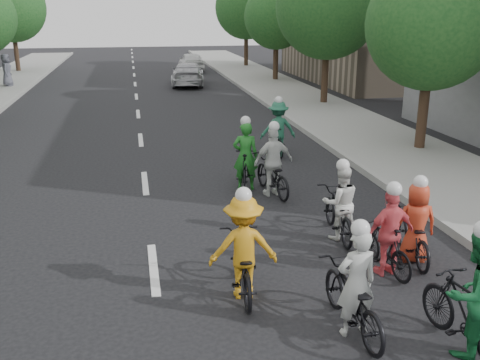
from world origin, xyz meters
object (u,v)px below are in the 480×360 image
object	(u,v)px
cyclist_1	(471,303)
cyclist_5	(245,164)
cyclist_6	(339,209)
cyclist_0	(353,295)
spectator_2	(7,70)
cyclist_2	(243,256)
cyclist_8	(273,170)
follow_car_lead	(188,74)
cyclist_4	(413,230)
cyclist_7	(278,132)
follow_car_trail	(191,62)
cyclist_3	(388,240)

from	to	relation	value
cyclist_1	cyclist_5	distance (m)	7.46
cyclist_6	cyclist_0	bearing A→B (deg)	77.46
cyclist_5	spectator_2	bearing A→B (deg)	-52.76
cyclist_1	cyclist_6	xyz separation A→B (m)	(-0.29, 3.91, -0.13)
cyclist_2	cyclist_5	bearing A→B (deg)	-97.78
cyclist_8	spectator_2	distance (m)	23.48
cyclist_5	cyclist_6	bearing A→B (deg)	121.33
cyclist_6	cyclist_1	bearing A→B (deg)	99.61
cyclist_1	cyclist_8	xyz separation A→B (m)	(-0.92, 6.71, -0.08)
cyclist_5	follow_car_lead	world-z (taller)	cyclist_5
cyclist_6	follow_car_lead	bearing A→B (deg)	-83.16
cyclist_5	cyclist_6	distance (m)	3.60
cyclist_5	cyclist_8	distance (m)	0.83
cyclist_5	follow_car_lead	distance (m)	19.80
cyclist_4	cyclist_8	bearing A→B (deg)	-59.00
cyclist_7	follow_car_trail	world-z (taller)	cyclist_7
cyclist_5	cyclist_8	world-z (taller)	cyclist_5
cyclist_3	follow_car_lead	xyz separation A→B (m)	(-0.83, 24.80, 0.06)
cyclist_4	spectator_2	world-z (taller)	spectator_2
cyclist_4	follow_car_lead	bearing A→B (deg)	-76.90
cyclist_2	spectator_2	xyz separation A→B (m)	(-8.61, 25.74, 0.38)
cyclist_7	spectator_2	xyz separation A→B (m)	(-11.41, 17.54, 0.32)
cyclist_8	follow_car_lead	size ratio (longest dim) A/B	0.41
follow_car_lead	follow_car_trail	distance (m)	7.79
cyclist_1	follow_car_lead	bearing A→B (deg)	-96.99
cyclist_0	cyclist_3	xyz separation A→B (m)	(1.29, 1.56, 0.05)
follow_car_trail	spectator_2	bearing A→B (deg)	31.49
cyclist_1	spectator_2	bearing A→B (deg)	-76.81
cyclist_5	cyclist_2	bearing A→B (deg)	89.58
cyclist_3	cyclist_5	distance (m)	5.22
cyclist_5	spectator_2	world-z (taller)	spectator_2
cyclist_0	cyclist_8	distance (m)	5.98
follow_car_lead	follow_car_trail	size ratio (longest dim) A/B	1.15
cyclist_4	cyclist_8	xyz separation A→B (m)	(-1.58, 4.02, 0.07)
cyclist_2	cyclist_4	distance (m)	3.35
cyclist_2	cyclist_8	world-z (taller)	cyclist_8
cyclist_0	spectator_2	size ratio (longest dim) A/B	1.04
cyclist_3	spectator_2	distance (m)	27.86
cyclist_6	follow_car_lead	size ratio (longest dim) A/B	0.40
cyclist_6	cyclist_7	world-z (taller)	cyclist_7
cyclist_2	cyclist_3	size ratio (longest dim) A/B	1.10
cyclist_7	spectator_2	world-z (taller)	spectator_2
cyclist_1	cyclist_7	size ratio (longest dim) A/B	1.02
cyclist_4	follow_car_trail	size ratio (longest dim) A/B	0.45
cyclist_4	cyclist_8	distance (m)	4.32
cyclist_4	follow_car_trail	distance (m)	32.14
cyclist_5	cyclist_0	bearing A→B (deg)	103.35
follow_car_lead	cyclist_1	bearing A→B (deg)	98.74
cyclist_0	follow_car_trail	distance (m)	34.11
cyclist_4	cyclist_6	distance (m)	1.55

